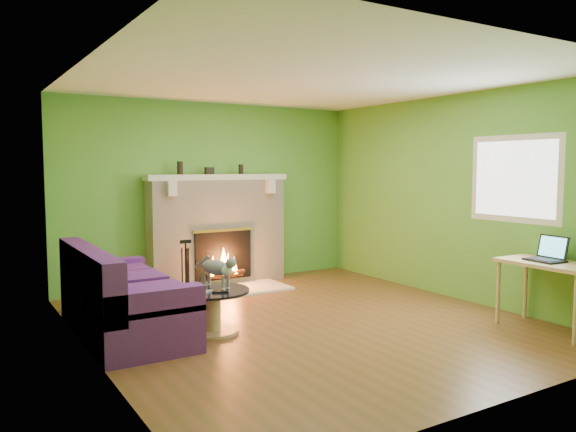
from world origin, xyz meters
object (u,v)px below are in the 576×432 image
sofa (120,300)px  coffee_table (211,308)px  desk (550,270)px  cat (216,271)px

sofa → coffee_table: (0.81, -0.43, -0.09)m
sofa → desk: sofa is taller
cat → desk: bearing=-51.3°
coffee_table → cat: 0.37m
desk → cat: size_ratio=1.73×
sofa → cat: (0.89, -0.38, 0.27)m
desk → cat: cat is taller
coffee_table → cat: bearing=32.0°
coffee_table → desk: 3.49m
coffee_table → cat: size_ratio=1.41×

